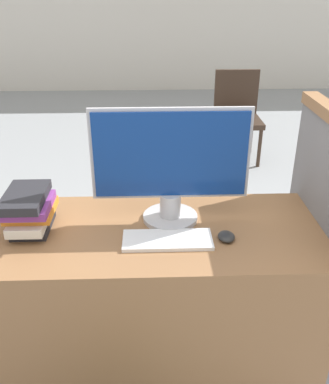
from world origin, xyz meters
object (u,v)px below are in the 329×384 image
(keyboard, at_px, (168,240))
(mouse, at_px, (226,236))
(book_stack, at_px, (29,210))
(far_chair, at_px, (237,112))
(monitor, at_px, (171,165))

(keyboard, xyz_separation_m, mouse, (0.24, 0.01, 0.01))
(book_stack, bearing_deg, far_chair, 62.12)
(monitor, relative_size, mouse, 7.84)
(mouse, bearing_deg, keyboard, -178.34)
(monitor, xyz_separation_m, far_chair, (0.79, 2.54, -0.51))
(monitor, distance_m, mouse, 0.37)
(book_stack, xyz_separation_m, far_chair, (1.38, 2.61, -0.34))
(monitor, bearing_deg, book_stack, -173.43)
(keyboard, height_order, mouse, mouse)
(keyboard, distance_m, far_chair, 2.85)
(monitor, distance_m, far_chair, 2.71)
(keyboard, bearing_deg, book_stack, 168.76)
(mouse, xyz_separation_m, book_stack, (-0.80, 0.11, 0.08))
(monitor, bearing_deg, mouse, -38.46)
(mouse, bearing_deg, far_chair, 77.99)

